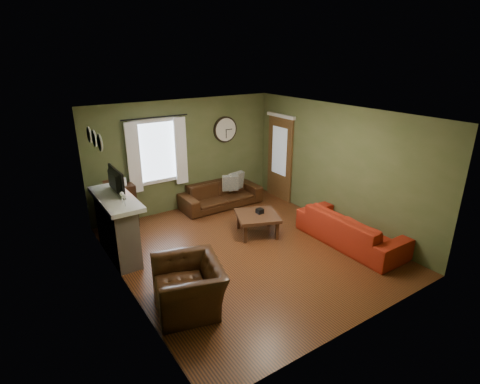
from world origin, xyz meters
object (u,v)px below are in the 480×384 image
bookshelf (117,208)px  coffee_table (257,224)px  sofa_red (350,229)px  sofa_brown (221,195)px  armchair (189,286)px

bookshelf → coffee_table: 3.00m
sofa_red → coffee_table: sofa_red is taller
bookshelf → sofa_red: bearing=-41.7°
sofa_brown → armchair: size_ratio=1.84×
coffee_table → armchair: bearing=-148.4°
bookshelf → sofa_brown: size_ratio=0.47×
sofa_red → armchair: size_ratio=2.03×
armchair → coffee_table: bearing=136.1°
sofa_brown → armchair: bearing=-127.7°
bookshelf → coffee_table: bearing=-38.5°
sofa_red → coffee_table: 1.87m
bookshelf → coffee_table: (2.34, -1.86, -0.25)m
sofa_brown → coffee_table: size_ratio=2.42×
sofa_red → armchair: 3.53m
armchair → bookshelf: bearing=-163.9°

